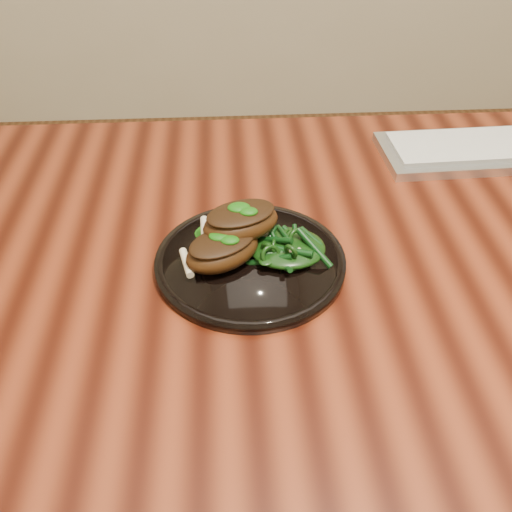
{
  "coord_description": "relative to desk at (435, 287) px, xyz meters",
  "views": [
    {
      "loc": [
        -0.3,
        -0.6,
        1.23
      ],
      "look_at": [
        -0.27,
        -0.05,
        0.78
      ],
      "focal_mm": 40.0,
      "sensor_mm": 36.0,
      "label": 1
    }
  ],
  "objects": [
    {
      "name": "desk",
      "position": [
        0.0,
        0.0,
        0.0
      ],
      "size": [
        1.6,
        0.8,
        0.75
      ],
      "color": "#320E06",
      "rests_on": "ground"
    },
    {
      "name": "plate",
      "position": [
        -0.27,
        -0.03,
        0.09
      ],
      "size": [
        0.25,
        0.25,
        0.01
      ],
      "color": "black",
      "rests_on": "desk"
    },
    {
      "name": "lamb_chop_front",
      "position": [
        -0.31,
        -0.04,
        0.12
      ],
      "size": [
        0.12,
        0.11,
        0.05
      ],
      "color": "#3C200B",
      "rests_on": "plate"
    },
    {
      "name": "lamb_chop_back",
      "position": [
        -0.28,
        -0.01,
        0.14
      ],
      "size": [
        0.12,
        0.1,
        0.05
      ],
      "color": "#3C200B",
      "rests_on": "plate"
    },
    {
      "name": "herb_smear",
      "position": [
        -0.3,
        0.02,
        0.1
      ],
      "size": [
        0.08,
        0.05,
        0.01
      ],
      "primitive_type": "ellipsoid",
      "color": "#0A4607",
      "rests_on": "plate"
    },
    {
      "name": "greens_heap",
      "position": [
        -0.22,
        -0.03,
        0.11
      ],
      "size": [
        0.1,
        0.09,
        0.04
      ],
      "color": "black",
      "rests_on": "plate"
    }
  ]
}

